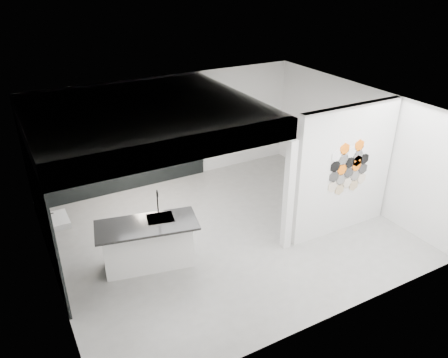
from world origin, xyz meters
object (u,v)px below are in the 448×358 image
kettle (175,131)px  utensil_cup (105,145)px  wall_basin (57,221)px  partition_panel (345,171)px  glass_bowl (177,132)px  kitchen_island (148,243)px  stockpot (87,146)px  glass_vase (177,131)px  bottle_dark (125,140)px

kettle → utensil_cup: (-1.79, 0.00, -0.03)m
wall_basin → utensil_cup: (1.53, 2.07, 0.52)m
partition_panel → glass_bowl: bearing=118.2°
kettle → glass_bowl: bearing=8.5°
wall_basin → utensil_cup: utensil_cup is taller
kitchen_island → wall_basin: bearing=155.4°
partition_panel → stockpot: partition_panel is taller
kettle → glass_bowl: 0.08m
partition_panel → glass_vase: 4.39m
stockpot → glass_bowl: (2.29, 0.00, -0.04)m
glass_bowl → bottle_dark: size_ratio=0.85×
glass_bowl → utensil_cup: size_ratio=1.25×
kitchen_island → kettle: (1.92, 3.12, 0.89)m
glass_bowl → bottle_dark: bottle_dark is taller
kettle → glass_vase: bearing=8.5°
utensil_cup → stockpot: bearing=180.0°
kitchen_island → kettle: bearing=70.7°
partition_panel → kitchen_island: (-4.06, 0.75, -0.90)m
glass_vase → utensil_cup: (-1.86, 0.00, -0.02)m
stockpot → kettle: (2.22, 0.00, -0.01)m
stockpot → utensil_cup: size_ratio=2.11×
glass_vase → bottle_dark: bottle_dark is taller
kettle → wall_basin: bearing=-139.6°
glass_bowl → utensil_cup: bearing=180.0°
kettle → kitchen_island: bearing=-113.1°
wall_basin → kitchen_island: (1.40, -1.05, -0.35)m
stockpot → kettle: stockpot is taller
wall_basin → glass_vase: (3.39, 2.07, 0.54)m
bottle_dark → glass_vase: bearing=0.0°
partition_panel → kettle: (-2.15, 3.87, -0.00)m
stockpot → glass_bowl: stockpot is taller
kitchen_island → stockpot: (-0.30, 3.12, 0.90)m
partition_panel → kitchen_island: size_ratio=1.41×
kettle → bottle_dark: bearing=-171.5°
glass_bowl → glass_vase: size_ratio=0.88×
glass_vase → bottle_dark: size_ratio=0.97×
partition_panel → wall_basin: 5.78m
bottle_dark → glass_bowl: bearing=0.0°
kitchen_island → utensil_cup: size_ratio=19.51×
bottle_dark → utensil_cup: size_ratio=1.46×
glass_bowl → wall_basin: bearing=-148.7°
stockpot → bottle_dark: stockpot is taller
bottle_dark → utensil_cup: bottle_dark is taller
kettle → glass_vase: kettle is taller
glass_bowl → utensil_cup: (-1.86, 0.00, 0.01)m
partition_panel → bottle_dark: 5.18m
partition_panel → glass_vase: partition_panel is taller
stockpot → bottle_dark: 0.92m
partition_panel → utensil_cup: partition_panel is taller
wall_basin → bottle_dark: bottle_dark is taller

